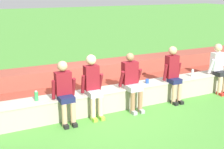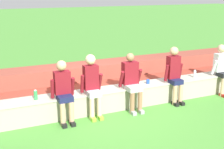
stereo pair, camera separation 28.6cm
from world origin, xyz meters
The scene contains 11 objects.
ground_plane centered at (0.00, 0.00, 0.00)m, with size 80.00×80.00×0.00m, color #4C9338.
stone_seating_wall centered at (0.00, 0.23, 0.28)m, with size 9.19×0.51×0.53m.
brick_bleachers centered at (0.00, 1.47, 0.34)m, with size 12.59×1.54×0.81m.
person_left_of_center centered at (-1.14, -0.02, 0.74)m, with size 0.53×0.56×1.37m.
person_center centered at (-0.47, 0.02, 0.78)m, with size 0.51×0.55×1.43m.
person_right_of_center centered at (0.53, 0.00, 0.73)m, with size 0.55×0.59×1.38m.
person_far_right centered at (1.74, 0.00, 0.77)m, with size 0.49×0.52×1.44m.
person_rightmost_edge centered at (3.31, 0.02, 0.75)m, with size 0.50×0.54×1.38m.
water_bottle_near_right centered at (-1.70, 0.21, 0.63)m, with size 0.08×0.08×0.22m.
water_bottle_near_left centered at (2.53, 0.18, 0.62)m, with size 0.07×0.07×0.21m.
plastic_cup_middle centered at (1.09, 0.20, 0.58)m, with size 0.09×0.09×0.11m, color blue.
Camera 2 is at (-2.68, -6.08, 2.85)m, focal length 48.56 mm.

